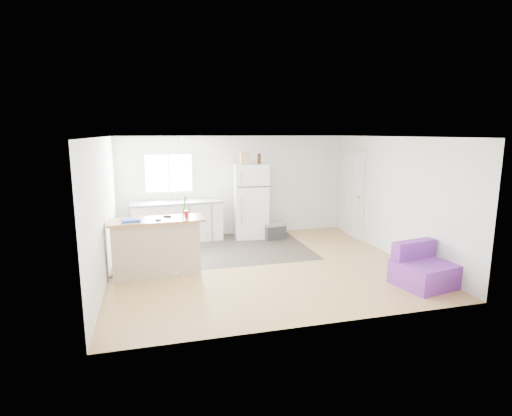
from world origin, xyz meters
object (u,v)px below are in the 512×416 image
Objects in this scene: cooler at (274,231)px; bottle_right at (259,159)px; red_cup at (186,214)px; cardboard_box at (244,158)px; purple_seat at (422,270)px; bottle_left at (259,159)px; cleaner_jug at (180,266)px; mop at (177,262)px; kitchen_cabinets at (177,221)px; blue_tray at (131,220)px; peninsula at (156,246)px; refrigerator at (251,201)px.

bottle_right is (-0.28, 0.32, 1.68)m from cooler.
cardboard_box is at bearing 52.66° from red_cup.
bottle_right is at bearing 10.82° from cardboard_box.
purple_seat is 3.86× the size of bottle_left.
cardboard_box is 1.20× the size of bottle_right.
mop is (-0.06, -0.02, 0.08)m from cleaner_jug.
purple_seat is at bearing -24.56° from red_cup.
cardboard_box is at bearing 20.48° from mop.
kitchen_cabinets is 6.31× the size of cleaner_jug.
kitchen_cabinets reaches higher than cleaner_jug.
mop is at bearing -5.20° from blue_tray.
cleaner_jug is 1.17m from blue_tray.
blue_tray is (-0.94, -0.09, -0.04)m from red_cup.
bottle_right is at bearing 120.50° from cooler.
bottle_right is (0.38, 0.07, -0.02)m from cardboard_box.
peninsula is 0.94× the size of refrigerator.
cardboard_box is (1.74, 2.16, 1.67)m from mop.
bottle_right reaches higher than purple_seat.
kitchen_cabinets is at bearing 174.76° from cardboard_box.
bottle_left is (1.92, -0.13, 1.40)m from kitchen_cabinets.
bottle_left is at bearing 105.16° from purple_seat.
kitchen_cabinets is 8.47× the size of bottle_left.
purple_seat is at bearing -23.80° from peninsula.
cooler is at bearing 38.73° from red_cup.
blue_tray is (-0.90, -2.24, 0.54)m from kitchen_cabinets.
cooler is at bearing -49.63° from bottle_right.
cooler is (0.49, -0.34, -0.68)m from refrigerator.
peninsula is 0.77m from red_cup.
red_cup reaches higher than peninsula.
mop is at bearing -26.85° from peninsula.
red_cup is (0.04, -2.14, 0.58)m from kitchen_cabinets.
red_cup is 2.65m from cardboard_box.
cleaner_jug is at bearing -132.95° from bottle_right.
mop is (-2.39, -1.91, 0.03)m from cooler.
cooler is 2.92m from red_cup.
bottle_left is 0.06m from bottle_right.
refrigerator reaches higher than mop.
cooler is at bearing -41.60° from bottle_left.
cooler is 1.84m from cardboard_box.
peninsula is at bearing 12.01° from blue_tray.
cooler is at bearing 102.78° from purple_seat.
red_cup is at bearing -132.99° from bottle_left.
cooler is 1.86× the size of blue_tray.
cooler is 4.66× the size of red_cup.
cleaner_jug is 1.34× the size of bottle_right.
cardboard_box is (-2.13, 3.67, 1.65)m from purple_seat.
purple_seat is 4.11m from cleaner_jug.
cleaner_jug is (-1.85, -2.22, -0.73)m from refrigerator.
bottle_right is at bearing 2.23° from refrigerator.
cardboard_box is (1.56, -0.14, 1.43)m from kitchen_cabinets.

